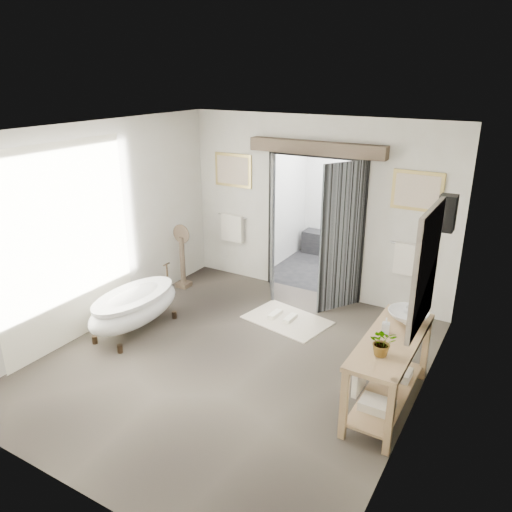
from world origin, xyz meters
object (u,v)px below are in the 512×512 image
at_px(clawfoot_tub, 135,306).
at_px(basin, 408,317).
at_px(rug, 287,320).
at_px(vanity, 387,366).

height_order(clawfoot_tub, basin, basin).
distance_m(rug, basin, 2.28).
height_order(vanity, rug, vanity).
relative_size(clawfoot_tub, basin, 3.55).
bearing_deg(vanity, clawfoot_tub, -178.32).
bearing_deg(rug, basin, -23.41).
bearing_deg(basin, clawfoot_tub, -178.01).
height_order(vanity, basin, basin).
bearing_deg(vanity, rug, 145.55).
distance_m(vanity, rug, 2.29).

